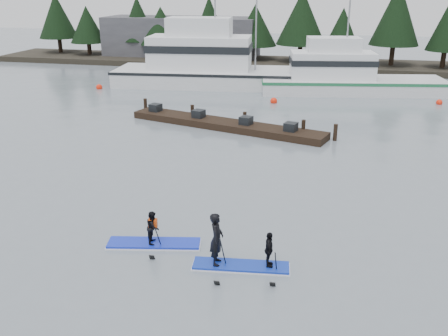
% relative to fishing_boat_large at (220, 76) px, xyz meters
% --- Properties ---
extents(ground, '(160.00, 160.00, 0.00)m').
position_rel_fishing_boat_large_xyz_m(ground, '(5.95, -29.82, -0.86)').
color(ground, slate).
rests_on(ground, ground).
extents(far_shore, '(70.00, 8.00, 0.60)m').
position_rel_fishing_boat_large_xyz_m(far_shore, '(5.95, 12.18, -0.56)').
color(far_shore, '#2D281E').
rests_on(far_shore, ground).
extents(treeline, '(60.00, 4.00, 8.00)m').
position_rel_fishing_boat_large_xyz_m(treeline, '(5.95, 12.18, -0.86)').
color(treeline, black).
rests_on(treeline, ground).
extents(waterfront_building, '(18.00, 6.00, 5.00)m').
position_rel_fishing_boat_large_xyz_m(waterfront_building, '(-8.05, 14.18, 1.64)').
color(waterfront_building, '#4C4C51').
rests_on(waterfront_building, ground).
extents(fishing_boat_large, '(20.43, 7.59, 11.01)m').
position_rel_fishing_boat_large_xyz_m(fishing_boat_large, '(0.00, 0.00, 0.00)').
color(fishing_boat_large, silver).
rests_on(fishing_boat_large, ground).
extents(fishing_boat_medium, '(15.75, 6.95, 8.96)m').
position_rel_fishing_boat_large_xyz_m(fishing_boat_medium, '(11.26, -0.52, -0.21)').
color(fishing_boat_medium, silver).
rests_on(fishing_boat_medium, ground).
extents(floating_dock, '(13.37, 5.45, 0.45)m').
position_rel_fishing_boat_large_xyz_m(floating_dock, '(3.68, -13.73, -0.63)').
color(floating_dock, black).
rests_on(floating_dock, ground).
extents(buoy_b, '(0.54, 0.54, 0.54)m').
position_rel_fishing_boat_large_xyz_m(buoy_b, '(5.76, -5.93, -0.86)').
color(buoy_b, '#FA260C').
rests_on(buoy_b, ground).
extents(buoy_a, '(0.54, 0.54, 0.54)m').
position_rel_fishing_boat_large_xyz_m(buoy_a, '(-9.93, -4.02, -0.86)').
color(buoy_a, '#FA260C').
rests_on(buoy_a, ground).
extents(buoy_c, '(0.48, 0.48, 0.48)m').
position_rel_fishing_boat_large_xyz_m(buoy_c, '(18.23, -3.49, -0.86)').
color(buoy_c, '#FA260C').
rests_on(buoy_c, ground).
extents(paddleboard_solo, '(3.36, 1.43, 1.79)m').
position_rel_fishing_boat_large_xyz_m(paddleboard_solo, '(4.63, -29.18, -0.46)').
color(paddleboard_solo, '#142BC3').
rests_on(paddleboard_solo, ground).
extents(paddleboard_duo, '(3.22, 1.35, 2.40)m').
position_rel_fishing_boat_large_xyz_m(paddleboard_duo, '(7.77, -29.97, -0.16)').
color(paddleboard_duo, '#122FAB').
rests_on(paddleboard_duo, ground).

